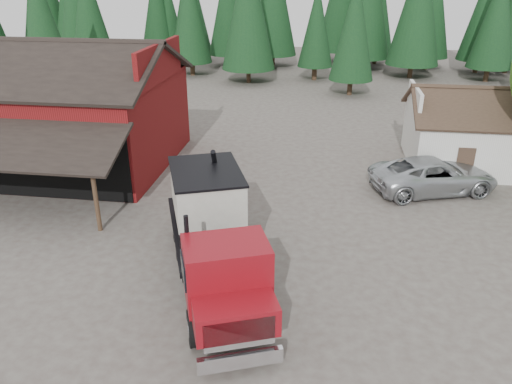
# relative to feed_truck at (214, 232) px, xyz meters

# --- Properties ---
(ground) EXTENTS (120.00, 120.00, 0.00)m
(ground) POSITION_rel_feed_truck_xyz_m (-0.32, 1.01, -2.05)
(ground) COLOR #4F453E
(ground) RESTS_ON ground
(red_barn) EXTENTS (12.80, 13.63, 7.18)m
(red_barn) POSITION_rel_feed_truck_xyz_m (-11.32, 10.91, 0.64)
(red_barn) COLOR maroon
(red_barn) RESTS_ON ground
(farmhouse) EXTENTS (8.60, 6.42, 4.65)m
(farmhouse) POSITION_rel_feed_truck_xyz_m (12.68, 14.00, -0.38)
(farmhouse) COLOR silver
(farmhouse) RESTS_ON ground
(conifer_backdrop) EXTENTS (76.00, 16.00, 16.00)m
(conifer_backdrop) POSITION_rel_feed_truck_xyz_m (-0.32, 43.01, -2.05)
(conifer_backdrop) COLOR black
(conifer_backdrop) RESTS_ON ground
(near_pine_a) EXTENTS (4.40, 4.40, 11.40)m
(near_pine_a) POSITION_rel_feed_truck_xyz_m (-22.32, 29.01, 4.34)
(near_pine_a) COLOR #382619
(near_pine_a) RESTS_ON ground
(near_pine_b) EXTENTS (3.96, 3.96, 10.40)m
(near_pine_b) POSITION_rel_feed_truck_xyz_m (5.68, 31.01, 3.84)
(near_pine_b) COLOR #382619
(near_pine_b) RESTS_ON ground
(near_pine_d) EXTENTS (5.28, 5.28, 13.40)m
(near_pine_d) POSITION_rel_feed_truck_xyz_m (-4.32, 35.01, 5.34)
(near_pine_d) COLOR #382619
(near_pine_d) RESTS_ON ground
(feed_truck) EXTENTS (5.88, 10.00, 4.39)m
(feed_truck) POSITION_rel_feed_truck_xyz_m (0.00, 0.00, 0.00)
(feed_truck) COLOR black
(feed_truck) RESTS_ON ground
(silver_car) EXTENTS (7.03, 4.83, 1.79)m
(silver_car) POSITION_rel_feed_truck_xyz_m (9.37, 9.63, -1.16)
(silver_car) COLOR #B9BDC2
(silver_car) RESTS_ON ground
(equip_box) EXTENTS (1.01, 1.27, 0.60)m
(equip_box) POSITION_rel_feed_truck_xyz_m (0.33, -2.15, -1.75)
(equip_box) COLOR maroon
(equip_box) RESTS_ON ground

